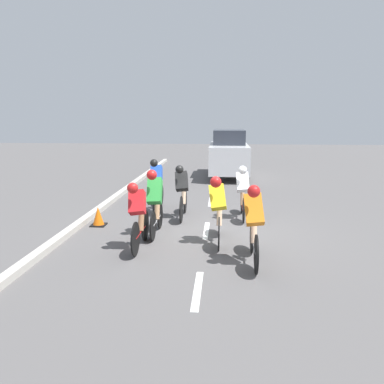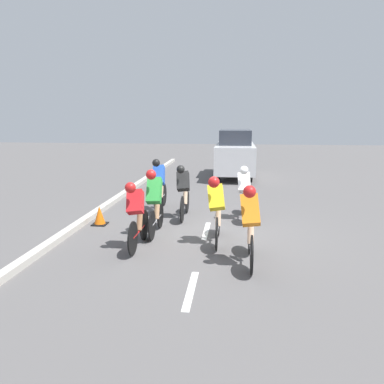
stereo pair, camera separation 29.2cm
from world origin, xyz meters
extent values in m
plane|color=#565454|center=(0.00, 0.00, 0.00)|extent=(60.00, 60.00, 0.00)
cube|color=white|center=(0.00, 3.30, 0.00)|extent=(0.12, 1.40, 0.01)
cube|color=white|center=(0.00, 0.10, 0.00)|extent=(0.12, 1.40, 0.01)
cube|color=white|center=(0.00, -3.10, 0.00)|extent=(0.12, 1.40, 0.01)
cube|color=#B7B2A8|center=(3.20, 0.10, 0.07)|extent=(0.20, 28.97, 0.14)
cylinder|color=black|center=(1.15, -0.02, 0.33)|extent=(0.03, 0.67, 0.67)
cylinder|color=black|center=(1.15, 0.93, 0.33)|extent=(0.03, 0.67, 0.67)
cylinder|color=#B7B7BC|center=(1.15, 0.45, 0.33)|extent=(0.04, 0.95, 0.04)
cylinder|color=#B7B7BC|center=(1.15, 0.28, 0.54)|extent=(0.04, 0.04, 0.42)
cylinder|color=white|center=(1.15, 0.40, 0.43)|extent=(0.07, 0.07, 0.16)
cylinder|color=tan|center=(1.15, 0.38, 0.51)|extent=(0.12, 0.23, 0.36)
cube|color=green|center=(1.17, 0.55, 1.05)|extent=(0.35, 0.51, 0.62)
sphere|color=red|center=(1.18, 0.77, 1.46)|extent=(0.23, 0.23, 0.23)
cylinder|color=black|center=(0.68, -1.61, 0.35)|extent=(0.03, 0.69, 0.69)
cylinder|color=black|center=(0.68, -0.57, 0.35)|extent=(0.03, 0.69, 0.69)
cylinder|color=black|center=(0.68, -1.09, 0.35)|extent=(0.04, 1.04, 0.04)
cylinder|color=black|center=(0.68, -1.27, 0.56)|extent=(0.04, 0.04, 0.42)
cylinder|color=#1999D8|center=(0.68, -1.14, 0.45)|extent=(0.07, 0.07, 0.16)
cylinder|color=beige|center=(0.68, -1.17, 0.53)|extent=(0.12, 0.23, 0.36)
cube|color=black|center=(0.72, -0.99, 1.02)|extent=(0.38, 0.46, 0.57)
sphere|color=black|center=(0.75, -0.77, 1.37)|extent=(0.22, 0.22, 0.22)
cylinder|color=black|center=(-0.32, 0.41, 0.34)|extent=(0.03, 0.69, 0.69)
cylinder|color=black|center=(-0.32, 1.42, 0.34)|extent=(0.03, 0.69, 0.69)
cylinder|color=#B7B7BC|center=(-0.32, 0.91, 0.34)|extent=(0.04, 1.01, 0.04)
cylinder|color=#B7B7BC|center=(-0.32, 0.74, 0.55)|extent=(0.04, 0.04, 0.42)
cylinder|color=#1999D8|center=(-0.32, 0.86, 0.44)|extent=(0.07, 0.07, 0.16)
cylinder|color=beige|center=(-0.32, 0.84, 0.52)|extent=(0.12, 0.23, 0.36)
cube|color=yellow|center=(-0.27, 1.01, 1.03)|extent=(0.40, 0.47, 0.59)
sphere|color=red|center=(-0.23, 1.23, 1.40)|extent=(0.24, 0.24, 0.24)
cylinder|color=black|center=(-0.93, -1.68, 0.33)|extent=(0.03, 0.66, 0.66)
cylinder|color=black|center=(-0.93, -0.66, 0.33)|extent=(0.03, 0.66, 0.66)
cylinder|color=red|center=(-0.93, -1.17, 0.33)|extent=(0.04, 1.02, 0.04)
cylinder|color=red|center=(-0.93, -1.35, 0.54)|extent=(0.04, 0.04, 0.42)
cylinder|color=yellow|center=(-0.93, -1.22, 0.43)|extent=(0.07, 0.07, 0.16)
cylinder|color=tan|center=(-0.93, -1.25, 0.51)|extent=(0.12, 0.23, 0.36)
cube|color=white|center=(-0.91, -1.07, 1.00)|extent=(0.36, 0.46, 0.56)
sphere|color=white|center=(-0.89, -0.85, 1.36)|extent=(0.22, 0.22, 0.22)
cylinder|color=black|center=(-0.98, 1.53, 0.35)|extent=(0.03, 0.70, 0.70)
cylinder|color=black|center=(-0.98, 2.56, 0.35)|extent=(0.03, 0.70, 0.70)
cylinder|color=#B7B7BC|center=(-0.98, 2.05, 0.35)|extent=(0.04, 1.04, 0.04)
cylinder|color=#B7B7BC|center=(-0.98, 1.86, 0.56)|extent=(0.04, 0.04, 0.42)
cylinder|color=#1999D8|center=(-0.98, 2.00, 0.45)|extent=(0.07, 0.07, 0.16)
cylinder|color=beige|center=(-0.98, 1.97, 0.53)|extent=(0.12, 0.23, 0.36)
cube|color=orange|center=(-0.95, 2.15, 1.05)|extent=(0.38, 0.49, 0.61)
sphere|color=red|center=(-0.92, 2.37, 1.44)|extent=(0.23, 0.23, 0.23)
cylinder|color=black|center=(1.51, -2.40, 0.35)|extent=(0.03, 0.70, 0.70)
cylinder|color=black|center=(1.51, -1.36, 0.35)|extent=(0.03, 0.70, 0.70)
cylinder|color=#B7B7BC|center=(1.51, -1.88, 0.35)|extent=(0.04, 1.04, 0.04)
cylinder|color=#B7B7BC|center=(1.51, -2.06, 0.56)|extent=(0.04, 0.04, 0.42)
cylinder|color=#1999D8|center=(1.51, -1.93, 0.45)|extent=(0.07, 0.07, 0.16)
cylinder|color=#DBAD84|center=(1.51, -1.96, 0.53)|extent=(0.12, 0.23, 0.36)
cube|color=blue|center=(1.54, -1.78, 1.05)|extent=(0.37, 0.49, 0.61)
sphere|color=black|center=(1.56, -1.56, 1.43)|extent=(0.22, 0.22, 0.22)
cylinder|color=black|center=(1.32, 0.94, 0.34)|extent=(0.03, 0.69, 0.69)
cylinder|color=black|center=(1.32, 1.89, 0.34)|extent=(0.03, 0.69, 0.69)
cylinder|color=red|center=(1.32, 1.41, 0.34)|extent=(0.04, 0.95, 0.04)
cylinder|color=red|center=(1.32, 1.25, 0.55)|extent=(0.04, 0.04, 0.42)
cylinder|color=yellow|center=(1.32, 1.36, 0.44)|extent=(0.07, 0.07, 0.16)
cylinder|color=#9E704C|center=(1.32, 1.34, 0.52)|extent=(0.12, 0.23, 0.36)
cube|color=red|center=(1.35, 1.51, 1.00)|extent=(0.38, 0.44, 0.55)
sphere|color=red|center=(1.39, 1.73, 1.34)|extent=(0.22, 0.22, 0.22)
cylinder|color=black|center=(-1.33, -7.06, 0.32)|extent=(0.14, 0.64, 0.64)
cylinder|color=black|center=(0.03, -7.06, 0.32)|extent=(0.14, 0.64, 0.64)
cylinder|color=black|center=(-1.33, -9.72, 0.32)|extent=(0.14, 0.64, 0.64)
cylinder|color=black|center=(0.03, -9.72, 0.32)|extent=(0.14, 0.64, 0.64)
cube|color=silver|center=(-0.65, -8.39, 0.91)|extent=(1.70, 4.30, 1.18)
cube|color=#2D333D|center=(-0.65, -8.60, 1.82)|extent=(1.39, 2.37, 0.65)
cube|color=black|center=(2.75, -0.12, 0.01)|extent=(0.36, 0.36, 0.03)
cone|color=orange|center=(2.75, -0.12, 0.26)|extent=(0.28, 0.28, 0.46)
camera|label=1|loc=(-0.36, 8.82, 2.70)|focal=35.00mm
camera|label=2|loc=(-0.65, 8.79, 2.70)|focal=35.00mm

